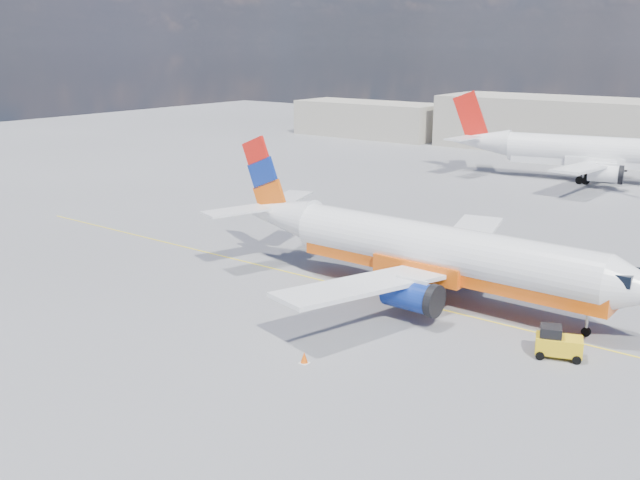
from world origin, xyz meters
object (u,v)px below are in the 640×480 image
Objects in this scene: main_jet at (427,251)px; second_jet at (596,153)px; gse_tug at (557,343)px; traffic_cone at (304,358)px.

main_jet is 47.95m from second_jet.
traffic_cone is (-10.06, -8.63, -0.48)m from gse_tug.
main_jet is at bearing 89.60° from traffic_cone.
traffic_cone is at bearing -89.62° from main_jet.
main_jet is 10.96m from gse_tug.
main_jet is 0.91× the size of second_jet.
second_jet reaches higher than traffic_cone.
gse_tug is (9.97, -3.87, -2.36)m from main_jet.
gse_tug is 13.27m from traffic_cone.
main_jet reaches higher than traffic_cone.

